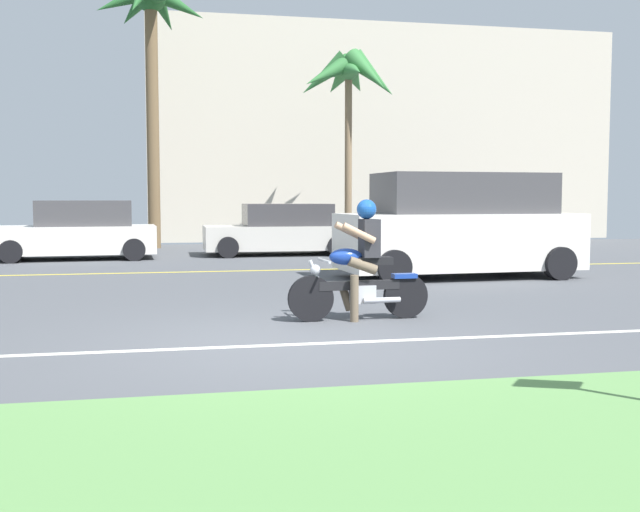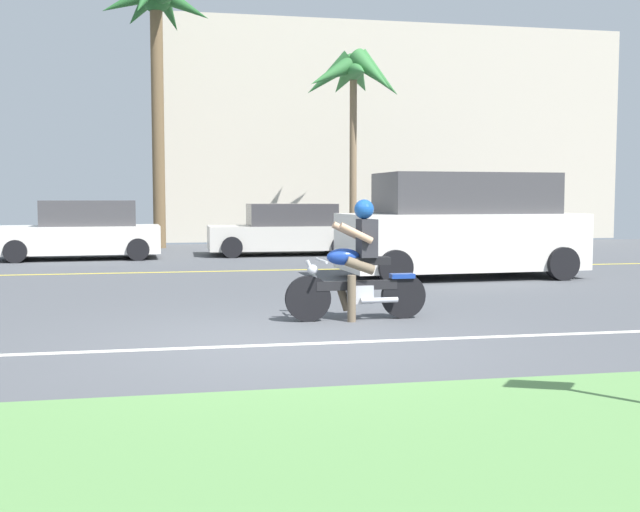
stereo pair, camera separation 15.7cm
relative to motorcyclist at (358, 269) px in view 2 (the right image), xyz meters
The scene contains 12 objects.
ground 2.08m from the motorcyclist, 123.63° to the left, with size 56.00×30.00×0.04m, color #4C4F54.
grass_median 5.60m from the motorcyclist, 101.29° to the right, with size 56.00×3.80×0.06m, color #5B8C4C.
lane_line_near 1.95m from the motorcyclist, 126.50° to the right, with size 50.40×0.12×0.01m, color silver.
lane_line_far 6.99m from the motorcyclist, 99.02° to the left, with size 50.40×0.12×0.01m, color yellow.
motorcyclist is the anchor object (origin of this frame).
suv_nearby 5.75m from the motorcyclist, 55.07° to the left, with size 4.93×2.27×2.06m.
parked_car_1 11.81m from the motorcyclist, 112.97° to the left, with size 4.10×2.11×1.51m.
parked_car_2 11.40m from the motorcyclist, 86.29° to the left, with size 4.09×2.05×1.41m.
parked_car_3 13.80m from the motorcyclist, 65.00° to the left, with size 4.21×2.13×1.56m.
palm_tree_1 16.40m from the motorcyclist, 100.43° to the left, with size 3.55×3.42×8.39m.
palm_tree_2 15.17m from the motorcyclist, 76.74° to the left, with size 3.34×3.42×6.23m.
building_far 20.77m from the motorcyclist, 73.33° to the left, with size 17.73×4.00×7.99m, color beige.
Camera 2 is at (-1.24, -8.07, 1.57)m, focal length 42.57 mm.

